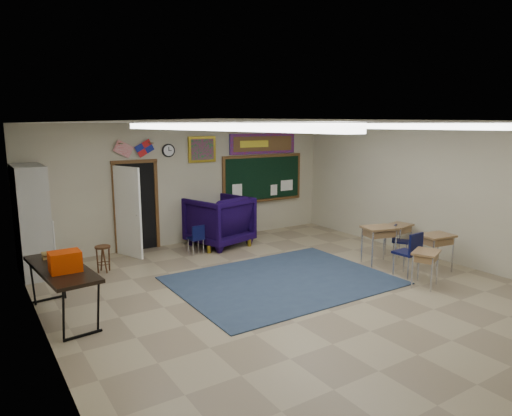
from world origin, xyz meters
TOP-DOWN VIEW (x-y plane):
  - floor at (0.00, 0.00)m, footprint 9.00×9.00m
  - back_wall at (0.00, 4.50)m, footprint 8.00×0.04m
  - left_wall at (-4.00, 0.00)m, footprint 0.04×9.00m
  - right_wall at (4.00, 0.00)m, footprint 0.04×9.00m
  - ceiling at (0.00, 0.00)m, footprint 8.00×9.00m
  - area_rug at (0.20, 0.80)m, footprint 4.00×3.00m
  - fluorescent_strips at (0.00, 0.00)m, footprint 3.86×6.00m
  - doorway at (-1.50, 4.35)m, footprint 1.10×0.89m
  - chalkboard at (2.20, 4.46)m, footprint 2.55×0.14m
  - bulletin_board at (2.20, 4.47)m, footprint 2.10×0.05m
  - framed_art_print at (0.35, 4.47)m, footprint 0.75×0.05m
  - wall_clock at (-0.55, 4.47)m, footprint 0.32×0.05m
  - wall_flags at (-1.40, 4.44)m, footprint 1.16×0.06m
  - storage_cabinet at (-3.71, 3.85)m, footprint 0.59×1.25m
  - wingback_armchair at (0.46, 3.83)m, footprint 1.62×1.65m
  - student_chair_reading at (-0.38, 3.42)m, footprint 0.35×0.35m
  - student_chair_desk_a at (2.45, -0.28)m, footprint 0.48×0.48m
  - student_chair_desk_b at (3.34, 0.59)m, footprint 0.51×0.51m
  - student_desk_front_left at (2.61, 0.58)m, footprint 0.78×0.66m
  - student_desk_front_right at (3.53, 0.82)m, footprint 0.66×0.54m
  - student_desk_back_left at (2.25, -0.87)m, footprint 0.69×0.62m
  - student_desk_back_right at (3.17, -0.42)m, footprint 0.71×0.57m
  - folding_table at (-3.65, 1.31)m, footprint 0.84×2.02m
  - wooden_stool at (-2.54, 3.23)m, footprint 0.31×0.31m

SIDE VIEW (x-z plane):
  - floor at x=0.00m, z-range 0.00..0.00m
  - area_rug at x=0.20m, z-range 0.00..0.02m
  - wooden_stool at x=-2.54m, z-range 0.01..0.55m
  - student_chair_reading at x=-0.38m, z-range 0.00..0.70m
  - student_chair_desk_b at x=3.34m, z-range 0.00..0.74m
  - student_desk_back_left at x=2.25m, z-range 0.04..0.72m
  - student_desk_front_right at x=3.53m, z-range 0.04..0.75m
  - student_desk_back_right at x=3.17m, z-range 0.05..0.82m
  - folding_table at x=-3.65m, z-range -0.12..1.01m
  - student_chair_desk_a at x=2.45m, z-range 0.00..0.90m
  - student_desk_front_left at x=2.61m, z-range 0.05..0.86m
  - wingback_armchair at x=0.46m, z-range 0.00..1.23m
  - doorway at x=-1.50m, z-range -0.02..2.14m
  - storage_cabinet at x=-3.71m, z-range 0.00..2.20m
  - chalkboard at x=2.20m, z-range 0.81..2.11m
  - back_wall at x=0.00m, z-range 0.00..3.00m
  - left_wall at x=-4.00m, z-range 0.00..3.00m
  - right_wall at x=4.00m, z-range 0.00..3.00m
  - framed_art_print at x=0.35m, z-range 2.02..2.67m
  - wall_clock at x=-0.55m, z-range 2.19..2.51m
  - bulletin_board at x=2.20m, z-range 2.18..2.73m
  - wall_flags at x=-1.40m, z-range 2.13..2.83m
  - fluorescent_strips at x=0.00m, z-range 2.89..2.99m
  - ceiling at x=0.00m, z-range 2.98..3.02m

